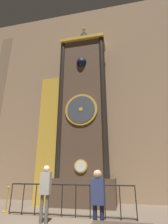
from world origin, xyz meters
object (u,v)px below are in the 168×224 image
Objects in this scene: clock_tower at (78,116)px; visitor_near at (45,187)px; visitor_far at (98,196)px; stanchion_post at (6,204)px.

clock_tower reaches higher than visitor_near.
visitor_far reaches higher than stanchion_post.
stanchion_post is (-2.51, -2.00, -4.27)m from clock_tower.
visitor_near reaches higher than visitor_far.
stanchion_post is at bearing 149.37° from visitor_near.
visitor_far is (1.94, -1.03, -0.09)m from visitor_near.
stanchion_post is at bearing -141.48° from clock_tower.
visitor_far is at bearing -68.50° from clock_tower.
visitor_near is at bearing 156.11° from visitor_far.
clock_tower is 5.82m from visitor_far.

